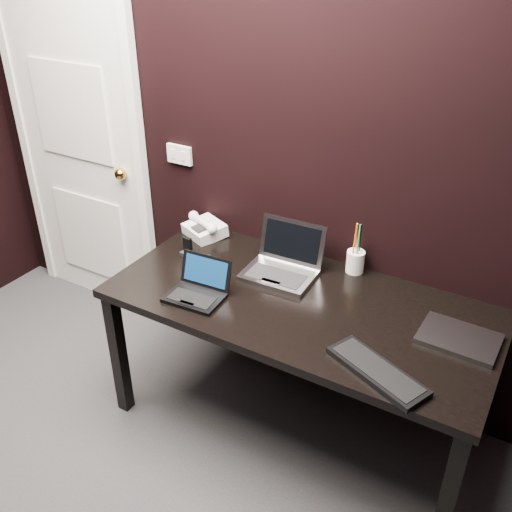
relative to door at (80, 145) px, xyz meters
The scene contains 11 objects.
wall_back 1.37m from the door, ahead, with size 4.00×4.00×0.00m, color black.
door is the anchor object (origin of this frame).
wall_switch 0.73m from the door, ahead, with size 0.15×0.02×0.10m.
desk 1.73m from the door, 12.82° to the right, with size 1.70×0.80×0.74m.
netbook 1.39m from the door, 24.77° to the right, with size 0.26×0.24×0.16m.
silver_laptop 1.51m from the door, ahead, with size 0.34×0.31×0.23m.
ext_keyboard 2.22m from the door, 17.27° to the right, with size 0.42×0.28×0.03m.
closed_laptop 2.36m from the door, ahead, with size 0.31×0.23×0.02m.
desk_phone 0.98m from the door, ahead, with size 0.25×0.24×0.12m.
mobile_phone 1.06m from the door, 17.00° to the right, with size 0.06×0.05×0.09m.
pen_cup 1.78m from the door, ahead, with size 0.11×0.11×0.25m.
Camera 1 is at (1.18, -0.48, 2.17)m, focal length 40.00 mm.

